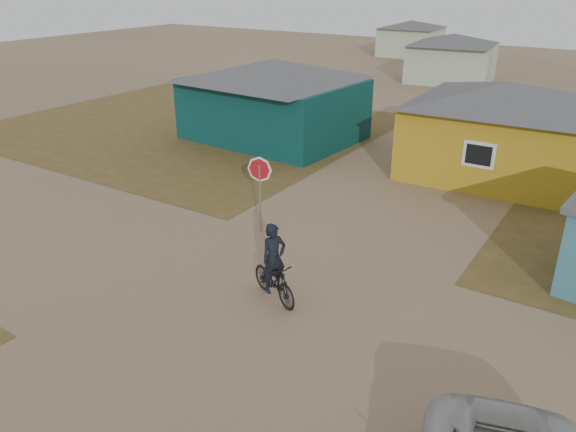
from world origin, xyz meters
name	(u,v)px	position (x,y,z in m)	size (l,w,h in m)	color
ground	(252,309)	(0.00, 0.00, 0.00)	(120.00, 120.00, 0.00)	#8B6D50
grass_nw	(188,125)	(-14.00, 13.00, 0.01)	(20.00, 18.00, 0.00)	brown
house_teal	(273,98)	(-8.50, 13.50, 2.05)	(8.93, 7.08, 4.00)	#083130
house_yellow	(501,128)	(2.50, 14.00, 2.00)	(7.72, 6.76, 3.90)	#B38C1B
house_pale_west	(452,57)	(-6.00, 34.00, 1.86)	(7.04, 6.15, 3.60)	#ADB89E
house_pale_north	(411,38)	(-14.00, 46.00, 1.75)	(6.28, 5.81, 3.40)	#ADB89E
stop_sign	(260,177)	(-2.56, 3.99, 1.88)	(0.83, 0.19, 2.57)	gray
cyclist	(274,273)	(0.21, 0.70, 0.79)	(1.97, 1.26, 2.16)	black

